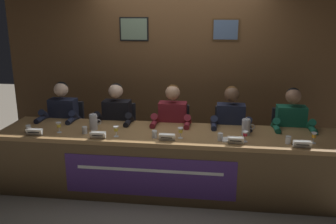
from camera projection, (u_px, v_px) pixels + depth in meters
ground_plane at (168, 189)px, 4.60m from camera, size 12.00×12.00×0.00m
wall_back_panelled at (179, 69)px, 5.50m from camera, size 5.26×0.14×2.60m
conference_table at (166, 153)px, 4.34m from camera, size 4.06×0.83×0.75m
chair_far_left at (69, 135)px, 5.24m from camera, size 0.44×0.45×0.91m
panelist_far_left at (62, 120)px, 4.97m from camera, size 0.51×0.48×1.24m
nameplate_far_left at (34, 132)px, 4.27m from camera, size 0.19×0.06×0.08m
juice_glass_far_left at (59, 126)px, 4.36m from camera, size 0.06×0.06×0.12m
water_cup_far_left at (29, 129)px, 4.39m from camera, size 0.06×0.06×0.08m
chair_left at (120, 137)px, 5.14m from camera, size 0.44×0.45×0.91m
panelist_left at (116, 122)px, 4.88m from camera, size 0.51×0.48×1.24m
nameplate_left at (98, 135)px, 4.17m from camera, size 0.18×0.06×0.08m
juice_glass_left at (116, 129)px, 4.22m from camera, size 0.06×0.06×0.12m
water_cup_left at (85, 130)px, 4.34m from camera, size 0.06×0.06×0.08m
chair_center at (174, 140)px, 5.05m from camera, size 0.44×0.45×0.91m
panelist_center at (172, 125)px, 4.78m from camera, size 0.51×0.48×1.24m
nameplate_center at (167, 137)px, 4.10m from camera, size 0.18×0.06×0.08m
juice_glass_center at (181, 131)px, 4.17m from camera, size 0.06×0.06×0.12m
water_cup_center at (154, 135)px, 4.19m from camera, size 0.06×0.06×0.08m
chair_right at (229, 142)px, 4.96m from camera, size 0.44×0.45×0.91m
panelist_right at (230, 127)px, 4.69m from camera, size 0.51×0.48×1.24m
nameplate_right at (236, 141)px, 4.00m from camera, size 0.18×0.06×0.08m
juice_glass_right at (245, 134)px, 4.05m from camera, size 0.06×0.06×0.12m
water_cup_right at (220, 137)px, 4.11m from camera, size 0.06×0.06×0.08m
chair_far_right at (286, 145)px, 4.86m from camera, size 0.44×0.45×0.91m
panelist_far_right at (291, 129)px, 4.60m from camera, size 0.51×0.48×1.24m
nameplate_far_right at (302, 144)px, 3.89m from camera, size 0.19×0.06×0.08m
juice_glass_far_right at (314, 136)px, 4.01m from camera, size 0.06×0.06×0.12m
water_cup_far_right at (288, 140)px, 4.01m from camera, size 0.06×0.06×0.08m
water_pitcher_left_side at (94, 122)px, 4.47m from camera, size 0.15×0.10×0.21m
water_pitcher_right_side at (246, 127)px, 4.28m from camera, size 0.15×0.10×0.21m
document_stack_right at (231, 140)px, 4.13m from camera, size 0.23×0.18×0.01m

